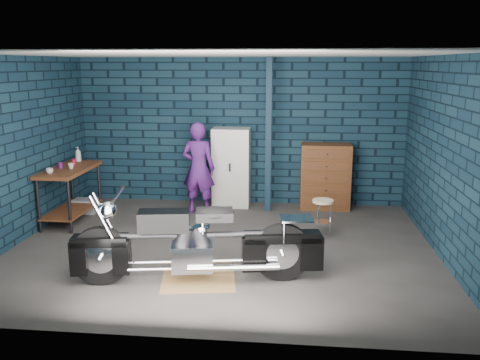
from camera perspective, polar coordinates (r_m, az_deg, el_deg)
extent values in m
plane|color=#454340|center=(7.37, -1.97, -7.57)|extent=(6.00, 6.00, 0.00)
cube|color=#102536|center=(9.47, 0.04, 5.45)|extent=(6.00, 0.02, 2.70)
cube|color=#102536|center=(8.00, -23.90, 2.97)|extent=(0.02, 5.00, 2.70)
cube|color=#102536|center=(7.24, 22.19, 2.19)|extent=(0.02, 5.00, 2.70)
cube|color=silver|center=(6.91, -2.15, 13.92)|extent=(6.00, 5.00, 0.02)
cube|color=#112536|center=(8.88, 3.22, 4.94)|extent=(0.10, 0.10, 2.70)
cube|color=brown|center=(8.90, -18.45, -1.58)|extent=(0.60, 1.40, 0.91)
cube|color=brown|center=(6.29, -4.70, -11.26)|extent=(0.98, 0.80, 0.01)
imported|color=#541F75|center=(8.86, -4.68, 1.33)|extent=(0.63, 0.46, 1.61)
cube|color=gray|center=(9.41, -16.97, -2.79)|extent=(0.39, 0.28, 0.25)
cube|color=silver|center=(9.32, -0.98, 1.42)|extent=(0.67, 0.48, 1.45)
cube|color=brown|center=(9.30, 9.56, 0.39)|extent=(0.89, 0.49, 1.18)
imported|color=beige|center=(8.43, -20.60, 0.97)|extent=(0.14, 0.14, 0.09)
imported|color=beige|center=(8.72, -18.45, 1.51)|extent=(0.12, 0.12, 0.09)
cylinder|color=#5C1861|center=(8.80, -19.52, 1.57)|extent=(0.09, 0.09, 0.10)
cylinder|color=#A51626|center=(8.99, -18.18, 1.91)|extent=(0.10, 0.10, 0.11)
imported|color=gray|center=(9.30, -17.72, 2.78)|extent=(0.12, 0.12, 0.26)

